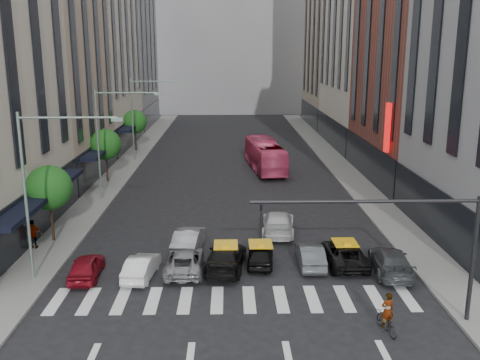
{
  "coord_description": "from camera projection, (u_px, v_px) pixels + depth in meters",
  "views": [
    {
      "loc": [
        -0.39,
        -23.07,
        12.17
      ],
      "look_at": [
        0.34,
        10.41,
        4.0
      ],
      "focal_mm": 40.0,
      "sensor_mm": 36.0,
      "label": 1
    }
  ],
  "objects": [
    {
      "name": "car_red",
      "position": [
        86.0,
        267.0,
        29.19
      ],
      "size": [
        1.7,
        3.86,
        1.29
      ],
      "primitive_type": "imported",
      "rotation": [
        0.0,
        0.0,
        3.19
      ],
      "color": "maroon",
      "rests_on": "ground"
    },
    {
      "name": "taxi_center",
      "position": [
        260.0,
        254.0,
        30.98
      ],
      "size": [
        1.78,
        3.77,
        1.25
      ],
      "primitive_type": "imported",
      "rotation": [
        0.0,
        0.0,
        3.06
      ],
      "color": "black",
      "rests_on": "ground"
    },
    {
      "name": "streetlamp_far",
      "position": [
        141.0,
        109.0,
        58.66
      ],
      "size": [
        5.38,
        0.25,
        9.0
      ],
      "color": "gray",
      "rests_on": "sidewalk_left"
    },
    {
      "name": "tree_far",
      "position": [
        135.0,
        122.0,
        64.98
      ],
      "size": [
        2.88,
        2.88,
        4.95
      ],
      "color": "black",
      "rests_on": "sidewalk_left"
    },
    {
      "name": "streetlamp_mid",
      "position": [
        109.0,
        130.0,
        43.12
      ],
      "size": [
        5.38,
        0.25,
        9.0
      ],
      "color": "gray",
      "rests_on": "sidewalk_left"
    },
    {
      "name": "ground",
      "position": [
        238.0,
        314.0,
        25.3
      ],
      "size": [
        160.0,
        160.0,
        0.0
      ],
      "primitive_type": "plane",
      "color": "black",
      "rests_on": "ground"
    },
    {
      "name": "sidewalk_left",
      "position": [
        119.0,
        172.0,
        54.18
      ],
      "size": [
        3.0,
        96.0,
        0.15
      ],
      "primitive_type": "cube",
      "color": "slate",
      "rests_on": "ground"
    },
    {
      "name": "streetlamp_near",
      "position": [
        42.0,
        175.0,
        27.58
      ],
      "size": [
        5.38,
        0.25,
        9.0
      ],
      "color": "gray",
      "rests_on": "sidewalk_left"
    },
    {
      "name": "car_silver",
      "position": [
        185.0,
        261.0,
        30.03
      ],
      "size": [
        2.15,
        4.59,
        1.27
      ],
      "primitive_type": "imported",
      "rotation": [
        0.0,
        0.0,
        3.15
      ],
      "color": "gray",
      "rests_on": "ground"
    },
    {
      "name": "car_grey_curb",
      "position": [
        391.0,
        261.0,
        29.82
      ],
      "size": [
        2.43,
        4.98,
        1.39
      ],
      "primitive_type": "imported",
      "rotation": [
        0.0,
        0.0,
        3.04
      ],
      "color": "#3C4043",
      "rests_on": "ground"
    },
    {
      "name": "car_row2_right",
      "position": [
        278.0,
        222.0,
        36.32
      ],
      "size": [
        2.59,
        5.35,
        1.5
      ],
      "primitive_type": "imported",
      "rotation": [
        0.0,
        0.0,
        3.04
      ],
      "color": "silver",
      "rests_on": "ground"
    },
    {
      "name": "building_left_c",
      "position": [
        92.0,
        1.0,
        65.36
      ],
      "size": [
        8.0,
        20.0,
        36.0
      ],
      "primitive_type": "cube",
      "color": "beige",
      "rests_on": "ground"
    },
    {
      "name": "building_left_b",
      "position": [
        48.0,
        52.0,
        49.3
      ],
      "size": [
        8.0,
        16.0,
        24.0
      ],
      "primitive_type": "cube",
      "color": "tan",
      "rests_on": "ground"
    },
    {
      "name": "car_row2_left",
      "position": [
        189.0,
        239.0,
        33.16
      ],
      "size": [
        2.04,
        4.58,
        1.46
      ],
      "primitive_type": "imported",
      "rotation": [
        0.0,
        0.0,
        3.03
      ],
      "color": "gray",
      "rests_on": "ground"
    },
    {
      "name": "building_right_b",
      "position": [
        418.0,
        41.0,
        48.8
      ],
      "size": [
        8.0,
        18.0,
        26.0
      ],
      "primitive_type": "cube",
      "color": "brown",
      "rests_on": "ground"
    },
    {
      "name": "car_white_front",
      "position": [
        142.0,
        266.0,
        29.27
      ],
      "size": [
        1.75,
        3.91,
        1.25
      ],
      "primitive_type": "imported",
      "rotation": [
        0.0,
        0.0,
        3.02
      ],
      "color": "silver",
      "rests_on": "ground"
    },
    {
      "name": "pedestrian_far",
      "position": [
        33.0,
        234.0,
        33.06
      ],
      "size": [
        1.09,
        0.47,
        1.84
      ],
      "primitive_type": "imported",
      "rotation": [
        0.0,
        0.0,
        3.17
      ],
      "color": "gray",
      "rests_on": "sidewalk_left"
    },
    {
      "name": "taxi_left",
      "position": [
        226.0,
        257.0,
        30.29
      ],
      "size": [
        2.64,
        5.23,
        1.46
      ],
      "primitive_type": "imported",
      "rotation": [
        0.0,
        0.0,
        3.02
      ],
      "color": "black",
      "rests_on": "ground"
    },
    {
      "name": "taxi_right",
      "position": [
        345.0,
        254.0,
        31.04
      ],
      "size": [
        2.19,
        4.72,
        1.31
      ],
      "primitive_type": "imported",
      "rotation": [
        0.0,
        0.0,
        3.15
      ],
      "color": "black",
      "rests_on": "ground"
    },
    {
      "name": "building_far",
      "position": [
        230.0,
        19.0,
        103.6
      ],
      "size": [
        30.0,
        10.0,
        36.0
      ],
      "primitive_type": "cube",
      "color": "gray",
      "rests_on": "ground"
    },
    {
      "name": "building_right_d",
      "position": [
        337.0,
        38.0,
        85.48
      ],
      "size": [
        8.0,
        18.0,
        28.0
      ],
      "primitive_type": "cube",
      "color": "tan",
      "rests_on": "ground"
    },
    {
      "name": "tree_near",
      "position": [
        49.0,
        188.0,
        33.9
      ],
      "size": [
        2.88,
        2.88,
        4.95
      ],
      "color": "black",
      "rests_on": "sidewalk_left"
    },
    {
      "name": "liberty_sign",
      "position": [
        388.0,
        128.0,
        43.57
      ],
      "size": [
        0.3,
        0.7,
        4.0
      ],
      "color": "red",
      "rests_on": "ground"
    },
    {
      "name": "building_left_d",
      "position": [
        123.0,
        32.0,
        84.52
      ],
      "size": [
        8.0,
        18.0,
        30.0
      ],
      "primitive_type": "cube",
      "color": "gray",
      "rests_on": "ground"
    },
    {
      "name": "car_grey_mid",
      "position": [
        310.0,
        255.0,
        30.82
      ],
      "size": [
        1.41,
        3.96,
        1.3
      ],
      "primitive_type": "imported",
      "rotation": [
        0.0,
        0.0,
        3.13
      ],
      "color": "#484C51",
      "rests_on": "ground"
    },
    {
      "name": "traffic_signal",
      "position": [
        413.0,
        230.0,
        23.43
      ],
      "size": [
        10.1,
        0.2,
        6.0
      ],
      "color": "black",
      "rests_on": "ground"
    },
    {
      "name": "rider",
      "position": [
        388.0,
        296.0,
        23.25
      ],
      "size": [
        0.67,
        0.52,
        1.65
      ],
      "primitive_type": "imported",
      "rotation": [
        0.0,
        0.0,
        3.36
      ],
      "color": "gray",
      "rests_on": "motorcycle"
    },
    {
      "name": "bus",
      "position": [
        265.0,
        155.0,
        55.33
      ],
      "size": [
        3.87,
        11.39,
        3.11
      ],
      "primitive_type": "imported",
      "rotation": [
        0.0,
        0.0,
        3.26
      ],
      "color": "#D33E68",
      "rests_on": "ground"
    },
    {
      "name": "sidewalk_right",
      "position": [
        345.0,
        171.0,
        54.66
      ],
      "size": [
        3.0,
        96.0,
        0.15
      ],
      "primitive_type": "cube",
      "color": "slate",
      "rests_on": "ground"
    },
    {
      "name": "motorcycle",
      "position": [
        387.0,
        323.0,
        23.55
      ],
      "size": [
        0.98,
        1.83,
        0.91
      ],
      "primitive_type": "imported",
      "rotation": [
        0.0,
        0.0,
        3.36
      ],
      "color": "black",
      "rests_on": "ground"
    },
    {
      "name": "tree_mid",
      "position": [
        105.0,
        144.0,
        49.44
      ],
      "size": [
        2.88,
        2.88,
        4.95
      ],
      "color": "black",
      "rests_on": "sidewalk_left"
    }
  ]
}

